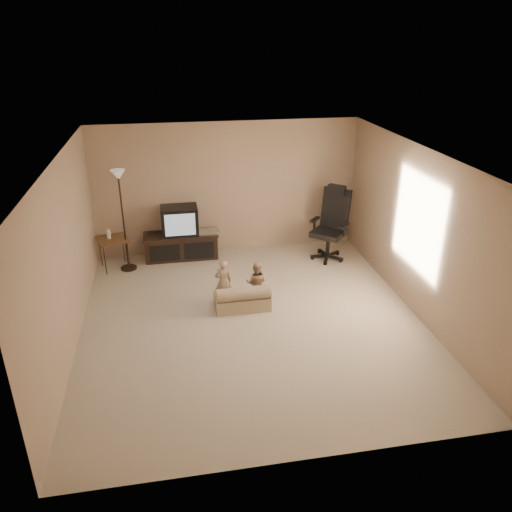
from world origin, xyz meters
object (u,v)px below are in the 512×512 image
(toddler_left, at_px, (223,281))
(toddler_right, at_px, (257,283))
(child_sofa, at_px, (243,299))
(tv_stand, at_px, (181,237))
(floor_lamp, at_px, (121,198))
(office_chair, at_px, (330,233))
(side_table, at_px, (112,240))

(toddler_left, distance_m, toddler_right, 0.53)
(toddler_right, bearing_deg, toddler_left, 8.43)
(child_sofa, bearing_deg, toddler_right, 25.66)
(child_sofa, bearing_deg, tv_stand, 111.29)
(child_sofa, bearing_deg, floor_lamp, 135.35)
(office_chair, xyz_separation_m, floor_lamp, (-3.77, 0.17, 0.85))
(toddler_left, bearing_deg, office_chair, -153.99)
(child_sofa, xyz_separation_m, toddler_right, (0.24, 0.12, 0.19))
(office_chair, distance_m, toddler_right, 2.26)
(tv_stand, distance_m, office_chair, 2.83)
(child_sofa, relative_size, toddler_right, 1.18)
(tv_stand, relative_size, toddler_left, 1.92)
(floor_lamp, bearing_deg, child_sofa, -44.22)
(office_chair, relative_size, child_sofa, 1.62)
(side_table, relative_size, floor_lamp, 0.42)
(tv_stand, bearing_deg, floor_lamp, -161.28)
(side_table, xyz_separation_m, child_sofa, (2.07, -1.87, -0.39))
(office_chair, distance_m, child_sofa, 2.54)
(office_chair, height_order, toddler_left, office_chair)
(tv_stand, relative_size, child_sofa, 1.66)
(office_chair, distance_m, toddler_left, 2.59)
(toddler_right, bearing_deg, floor_lamp, -15.71)
(office_chair, xyz_separation_m, side_table, (-4.01, 0.25, 0.06))
(tv_stand, height_order, side_table, tv_stand)
(tv_stand, relative_size, floor_lamp, 0.77)
(office_chair, bearing_deg, floor_lamp, -140.42)
(tv_stand, relative_size, toddler_right, 1.96)
(office_chair, relative_size, toddler_left, 1.88)
(floor_lamp, bearing_deg, toddler_left, -44.38)
(office_chair, relative_size, floor_lamp, 0.75)
(toddler_left, bearing_deg, floor_lamp, -50.17)
(office_chair, xyz_separation_m, toddler_right, (-1.69, -1.50, -0.14))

